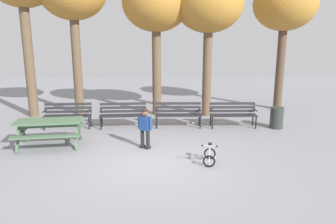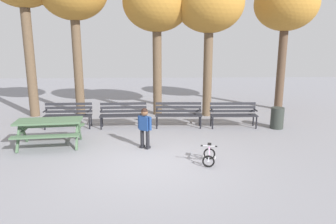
{
  "view_description": "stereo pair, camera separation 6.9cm",
  "coord_description": "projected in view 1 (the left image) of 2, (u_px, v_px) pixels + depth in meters",
  "views": [
    {
      "loc": [
        0.09,
        -7.32,
        2.97
      ],
      "look_at": [
        0.51,
        1.91,
        0.85
      ],
      "focal_mm": 33.6,
      "sensor_mm": 36.0,
      "label": 1
    },
    {
      "loc": [
        0.16,
        -7.32,
        2.97
      ],
      "look_at": [
        0.51,
        1.91,
        0.85
      ],
      "focal_mm": 33.6,
      "sensor_mm": 36.0,
      "label": 2
    }
  ],
  "objects": [
    {
      "name": "ground",
      "position": [
        151.0,
        163.0,
        7.78
      ],
      "size": [
        36.0,
        36.0,
        0.0
      ],
      "primitive_type": "plane",
      "color": "gray"
    },
    {
      "name": "picnic_table",
      "position": [
        49.0,
        126.0,
        8.88
      ],
      "size": [
        1.94,
        1.53,
        0.79
      ],
      "color": "#4C6B4C",
      "rests_on": "ground"
    },
    {
      "name": "park_bench_far_left",
      "position": [
        68.0,
        113.0,
        10.79
      ],
      "size": [
        1.61,
        0.5,
        0.85
      ],
      "color": "#232328",
      "rests_on": "ground"
    },
    {
      "name": "park_bench_left",
      "position": [
        123.0,
        113.0,
        10.85
      ],
      "size": [
        1.62,
        0.53,
        0.85
      ],
      "color": "#232328",
      "rests_on": "ground"
    },
    {
      "name": "park_bench_right",
      "position": [
        178.0,
        113.0,
        10.91
      ],
      "size": [
        1.61,
        0.51,
        0.85
      ],
      "color": "#232328",
      "rests_on": "ground"
    },
    {
      "name": "park_bench_far_right",
      "position": [
        233.0,
        113.0,
        10.9
      ],
      "size": [
        1.61,
        0.48,
        0.85
      ],
      "color": "#232328",
      "rests_on": "ground"
    },
    {
      "name": "child_standing",
      "position": [
        145.0,
        125.0,
        8.68
      ],
      "size": [
        0.39,
        0.28,
        1.15
      ],
      "color": "black",
      "rests_on": "ground"
    },
    {
      "name": "kids_bicycle",
      "position": [
        210.0,
        155.0,
        7.73
      ],
      "size": [
        0.46,
        0.61,
        0.54
      ],
      "color": "black",
      "rests_on": "ground"
    },
    {
      "name": "trash_bin",
      "position": [
        277.0,
        118.0,
        10.78
      ],
      "size": [
        0.44,
        0.44,
        0.73
      ],
      "primitive_type": "cylinder",
      "color": "#2D332D",
      "rests_on": "ground"
    },
    {
      "name": "tree_center",
      "position": [
        156.0,
        4.0,
        11.95
      ],
      "size": [
        2.6,
        2.6,
        5.47
      ],
      "color": "brown",
      "rests_on": "ground"
    },
    {
      "name": "tree_right",
      "position": [
        209.0,
        5.0,
        11.77
      ],
      "size": [
        2.6,
        2.6,
        5.42
      ],
      "color": "brown",
      "rests_on": "ground"
    },
    {
      "name": "tree_far_right",
      "position": [
        285.0,
        6.0,
        12.92
      ],
      "size": [
        2.6,
        2.6,
        5.53
      ],
      "color": "brown",
      "rests_on": "ground"
    }
  ]
}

